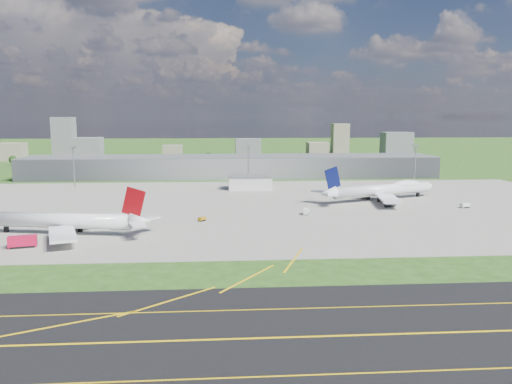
{
  "coord_description": "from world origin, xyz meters",
  "views": [
    {
      "loc": [
        -7.16,
        -204.23,
        44.0
      ],
      "look_at": [
        8.82,
        27.6,
        9.0
      ],
      "focal_mm": 35.0,
      "sensor_mm": 36.0,
      "label": 1
    }
  ],
  "objects": [
    {
      "name": "tree_far_w",
      "position": [
        -200.0,
        270.0,
        5.18
      ],
      "size": [
        7.2,
        7.2,
        8.8
      ],
      "color": "#382314",
      "rests_on": "ground"
    },
    {
      "name": "apron",
      "position": [
        10.0,
        40.0,
        0.04
      ],
      "size": [
        360.0,
        190.0,
        0.08
      ],
      "primitive_type": "cube",
      "color": "gray",
      "rests_on": "ground"
    },
    {
      "name": "bldg_w",
      "position": [
        -140.0,
        300.0,
        12.0
      ],
      "size": [
        28.0,
        22.0,
        24.0
      ],
      "primitive_type": "cube",
      "color": "slate",
      "rests_on": "ground"
    },
    {
      "name": "tree_e",
      "position": [
        70.0,
        275.0,
        5.51
      ],
      "size": [
        7.65,
        7.65,
        9.35
      ],
      "color": "#382314",
      "rests_on": "ground"
    },
    {
      "name": "bldg_e",
      "position": [
        180.0,
        320.0,
        14.0
      ],
      "size": [
        30.0,
        22.0,
        28.0
      ],
      "primitive_type": "cube",
      "color": "slate",
      "rests_on": "ground"
    },
    {
      "name": "fire_truck",
      "position": [
        -75.04,
        -34.23,
        1.98
      ],
      "size": [
        9.66,
        5.67,
        3.98
      ],
      "rotation": [
        0.0,
        0.0,
        0.27
      ],
      "color": "#BD0D33",
      "rests_on": "ground"
    },
    {
      "name": "taxiway",
      "position": [
        0.0,
        -110.0,
        0.03
      ],
      "size": [
        1400.0,
        60.0,
        0.06
      ],
      "primitive_type": "cube",
      "color": "black",
      "rests_on": "ground"
    },
    {
      "name": "mast_west",
      "position": [
        -100.0,
        115.0,
        17.71
      ],
      "size": [
        3.5,
        2.0,
        25.9
      ],
      "color": "gray",
      "rests_on": "ground"
    },
    {
      "name": "tug_yellow",
      "position": [
        -15.8,
        5.17,
        0.88
      ],
      "size": [
        3.6,
        3.79,
        1.68
      ],
      "rotation": [
        0.0,
        0.0,
        0.88
      ],
      "color": "#BC830B",
      "rests_on": "ground"
    },
    {
      "name": "bldg_c",
      "position": [
        20.0,
        310.0,
        11.0
      ],
      "size": [
        26.0,
        20.0,
        22.0
      ],
      "primitive_type": "cube",
      "color": "slate",
      "rests_on": "ground"
    },
    {
      "name": "terminal",
      "position": [
        0.0,
        165.0,
        7.5
      ],
      "size": [
        300.0,
        42.0,
        15.0
      ],
      "primitive_type": "cube",
      "color": "gray",
      "rests_on": "ground"
    },
    {
      "name": "airliner_blue_quad",
      "position": [
        78.58,
        53.78,
        5.41
      ],
      "size": [
        71.41,
        54.43,
        19.46
      ],
      "rotation": [
        0.0,
        0.0,
        0.37
      ],
      "color": "white",
      "rests_on": "ground"
    },
    {
      "name": "van_white_far",
      "position": [
        111.25,
        27.84,
        1.21
      ],
      "size": [
        5.04,
        3.57,
        2.39
      ],
      "rotation": [
        0.0,
        0.0,
        0.35
      ],
      "color": "white",
      "rests_on": "ground"
    },
    {
      "name": "bldg_cw",
      "position": [
        -60.0,
        340.0,
        7.0
      ],
      "size": [
        20.0,
        18.0,
        14.0
      ],
      "primitive_type": "cube",
      "color": "gray",
      "rests_on": "ground"
    },
    {
      "name": "mast_east",
      "position": [
        120.0,
        115.0,
        17.71
      ],
      "size": [
        3.5,
        2.0,
        25.9
      ],
      "color": "gray",
      "rests_on": "ground"
    },
    {
      "name": "ground",
      "position": [
        0.0,
        150.0,
        0.0
      ],
      "size": [
        1400.0,
        1400.0,
        0.0
      ],
      "primitive_type": "plane",
      "color": "#264816",
      "rests_on": "ground"
    },
    {
      "name": "tree_c",
      "position": [
        -20.0,
        280.0,
        5.84
      ],
      "size": [
        8.1,
        8.1,
        9.9
      ],
      "color": "#382314",
      "rests_on": "ground"
    },
    {
      "name": "bldg_tall_e",
      "position": [
        140.0,
        410.0,
        18.0
      ],
      "size": [
        20.0,
        18.0,
        36.0
      ],
      "primitive_type": "cube",
      "color": "gray",
      "rests_on": "ground"
    },
    {
      "name": "van_white_near",
      "position": [
        31.02,
        16.79,
        1.31
      ],
      "size": [
        3.45,
        5.5,
        2.59
      ],
      "rotation": [
        0.0,
        0.0,
        1.32
      ],
      "color": "white",
      "rests_on": "ground"
    },
    {
      "name": "bldg_far_w",
      "position": [
        -220.0,
        320.0,
        9.0
      ],
      "size": [
        24.0,
        20.0,
        18.0
      ],
      "primitive_type": "cube",
      "color": "gray",
      "rests_on": "ground"
    },
    {
      "name": "tree_w",
      "position": [
        -110.0,
        265.0,
        4.86
      ],
      "size": [
        6.75,
        6.75,
        8.25
      ],
      "color": "#382314",
      "rests_on": "ground"
    },
    {
      "name": "bldg_tall_w",
      "position": [
        -180.0,
        360.0,
        22.0
      ],
      "size": [
        22.0,
        20.0,
        44.0
      ],
      "primitive_type": "cube",
      "color": "slate",
      "rests_on": "ground"
    },
    {
      "name": "tree_far_e",
      "position": [
        160.0,
        285.0,
        4.53
      ],
      "size": [
        6.3,
        6.3,
        7.7
      ],
      "color": "#382314",
      "rests_on": "ground"
    },
    {
      "name": "mast_center",
      "position": [
        10.0,
        115.0,
        17.71
      ],
      "size": [
        3.5,
        2.0,
        25.9
      ],
      "color": "gray",
      "rests_on": "ground"
    },
    {
      "name": "ops_building",
      "position": [
        10.0,
        100.0,
        4.0
      ],
      "size": [
        26.0,
        16.0,
        8.0
      ],
      "primitive_type": "cube",
      "color": "silver",
      "rests_on": "ground"
    },
    {
      "name": "bldg_ce",
      "position": [
        100.0,
        350.0,
        8.0
      ],
      "size": [
        22.0,
        24.0,
        16.0
      ],
      "primitive_type": "cube",
      "color": "gray",
      "rests_on": "ground"
    },
    {
      "name": "airliner_red_twin",
      "position": [
        -65.93,
        -15.43,
        4.99
      ],
      "size": [
        67.93,
        52.28,
        18.74
      ],
      "rotation": [
        0.0,
        0.0,
        2.95
      ],
      "color": "white",
      "rests_on": "ground"
    }
  ]
}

